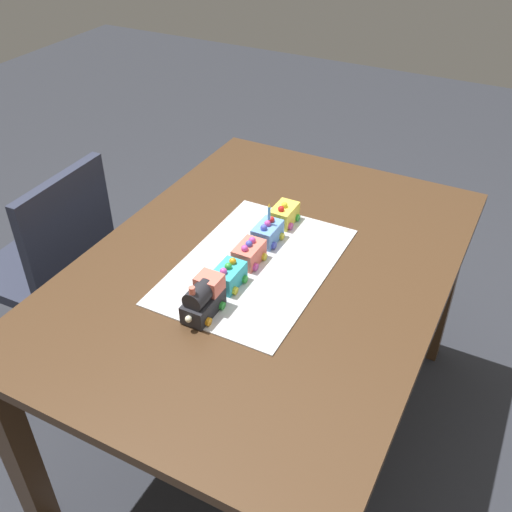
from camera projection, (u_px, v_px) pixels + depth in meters
ground_plane at (264, 425)px, 2.12m from camera, size 8.00×8.00×0.00m
dining_table at (266, 292)px, 1.75m from camera, size 1.40×1.00×0.74m
chair at (54, 266)px, 2.11m from camera, size 0.41×0.41×0.86m
cake_board at (256, 265)px, 1.67m from camera, size 0.60×0.40×0.00m
cake_locomotive at (203, 298)px, 1.48m from camera, size 0.14×0.08×0.12m
cake_car_hopper_turquoise at (228, 276)px, 1.58m from camera, size 0.10×0.08×0.07m
cake_car_gondola_coral at (249, 253)px, 1.67m from camera, size 0.10×0.08×0.07m
cake_car_tanker_sky_blue at (267, 233)px, 1.75m from camera, size 0.10×0.08×0.07m
cake_car_flatbed_lemon at (284, 214)px, 1.83m from camera, size 0.10×0.08×0.07m
birthday_candle at (269, 212)px, 1.72m from camera, size 0.01×0.01×0.06m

